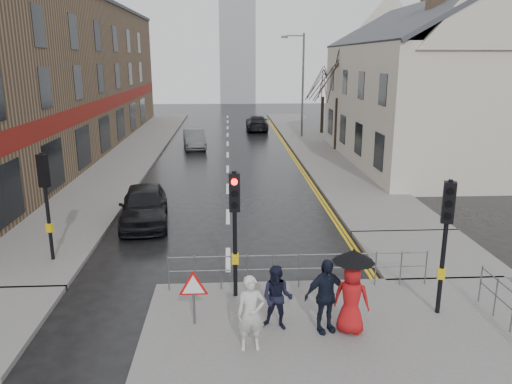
{
  "coord_description": "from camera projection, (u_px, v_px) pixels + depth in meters",
  "views": [
    {
      "loc": [
        0.07,
        -11.93,
        6.25
      ],
      "look_at": [
        0.96,
        4.07,
        1.95
      ],
      "focal_mm": 35.0,
      "sensor_mm": 36.0,
      "label": 1
    }
  ],
  "objects": [
    {
      "name": "pavement_bridge_right",
      "position": [
        426.0,
        253.0,
        16.35
      ],
      "size": [
        4.0,
        4.2,
        0.14
      ],
      "primitive_type": "cube",
      "color": "#605E5B",
      "rests_on": "ground"
    },
    {
      "name": "traffic_signal_near_left",
      "position": [
        235.0,
        212.0,
        12.69
      ],
      "size": [
        0.28,
        0.27,
        3.4
      ],
      "color": "black",
      "rests_on": "near_pavement"
    },
    {
      "name": "left_pavement",
      "position": [
        135.0,
        149.0,
        34.94
      ],
      "size": [
        4.0,
        44.0,
        0.14
      ],
      "primitive_type": "cube",
      "color": "#605E5B",
      "rests_on": "ground"
    },
    {
      "name": "pedestrian_with_umbrella",
      "position": [
        352.0,
        288.0,
        11.25
      ],
      "size": [
        0.96,
        0.96,
        2.02
      ],
      "color": "#AC1416",
      "rests_on": "near_pavement"
    },
    {
      "name": "near_pavement",
      "position": [
        380.0,
        380.0,
        9.89
      ],
      "size": [
        10.0,
        9.0,
        0.14
      ],
      "primitive_type": "cube",
      "color": "#605E5B",
      "rests_on": "ground"
    },
    {
      "name": "street_lamp",
      "position": [
        301.0,
        79.0,
        39.22
      ],
      "size": [
        1.83,
        0.25,
        8.0
      ],
      "color": "#595B5E",
      "rests_on": "right_pavement"
    },
    {
      "name": "building_right_cream",
      "position": [
        427.0,
        84.0,
        29.89
      ],
      "size": [
        9.0,
        16.4,
        10.1
      ],
      "color": "beige",
      "rests_on": "ground"
    },
    {
      "name": "tree_near",
      "position": [
        338.0,
        75.0,
        33.41
      ],
      "size": [
        2.4,
        2.4,
        6.58
      ],
      "color": "black",
      "rests_on": "right_pavement"
    },
    {
      "name": "right_pavement",
      "position": [
        314.0,
        143.0,
        37.56
      ],
      "size": [
        4.0,
        40.0,
        0.14
      ],
      "primitive_type": "cube",
      "color": "#605E5B",
      "rests_on": "ground"
    },
    {
      "name": "pedestrian_a",
      "position": [
        251.0,
        313.0,
        10.65
      ],
      "size": [
        0.63,
        0.43,
        1.68
      ],
      "primitive_type": "imported",
      "rotation": [
        0.0,
        0.0,
        0.05
      ],
      "color": "#BCBBB8",
      "rests_on": "near_pavement"
    },
    {
      "name": "church_tower",
      "position": [
        237.0,
        38.0,
        70.66
      ],
      "size": [
        5.0,
        5.0,
        18.0
      ],
      "primitive_type": "cube",
      "color": "#999BA1",
      "rests_on": "ground"
    },
    {
      "name": "car_far",
      "position": [
        257.0,
        123.0,
        44.39
      ],
      "size": [
        1.95,
        4.69,
        1.36
      ],
      "primitive_type": "imported",
      "rotation": [
        0.0,
        0.0,
        3.13
      ],
      "color": "black",
      "rests_on": "ground"
    },
    {
      "name": "pedestrian_b",
      "position": [
        277.0,
        298.0,
        11.49
      ],
      "size": [
        0.89,
        0.79,
        1.54
      ],
      "primitive_type": "imported",
      "rotation": [
        0.0,
        0.0,
        -0.32
      ],
      "color": "black",
      "rests_on": "near_pavement"
    },
    {
      "name": "pedestrian_d",
      "position": [
        325.0,
        296.0,
        11.35
      ],
      "size": [
        1.12,
        0.72,
        1.77
      ],
      "primitive_type": "imported",
      "rotation": [
        0.0,
        0.0,
        0.3
      ],
      "color": "black",
      "rests_on": "near_pavement"
    },
    {
      "name": "tree_far",
      "position": [
        323.0,
        81.0,
        41.34
      ],
      "size": [
        2.4,
        2.4,
        5.64
      ],
      "color": "black",
      "rests_on": "right_pavement"
    },
    {
      "name": "warning_sign",
      "position": [
        193.0,
        289.0,
        11.65
      ],
      "size": [
        0.8,
        0.07,
        1.35
      ],
      "color": "#595B5E",
      "rests_on": "near_pavement"
    },
    {
      "name": "traffic_signal_far_left",
      "position": [
        45.0,
        188.0,
        15.09
      ],
      "size": [
        0.34,
        0.33,
        3.4
      ],
      "color": "black",
      "rests_on": "left_pavement"
    },
    {
      "name": "car_parked",
      "position": [
        144.0,
        205.0,
        19.31
      ],
      "size": [
        2.27,
        4.58,
        1.5
      ],
      "primitive_type": "imported",
      "rotation": [
        0.0,
        0.0,
        0.11
      ],
      "color": "black",
      "rests_on": "ground"
    },
    {
      "name": "guard_railing_front",
      "position": [
        299.0,
        263.0,
        13.59
      ],
      "size": [
        7.14,
        0.04,
        1.0
      ],
      "color": "#595B5E",
      "rests_on": "near_pavement"
    },
    {
      "name": "ground",
      "position": [
        228.0,
        304.0,
        13.13
      ],
      "size": [
        120.0,
        120.0,
        0.0
      ],
      "primitive_type": "plane",
      "color": "black",
      "rests_on": "ground"
    },
    {
      "name": "traffic_signal_near_right",
      "position": [
        446.0,
        224.0,
        11.8
      ],
      "size": [
        0.34,
        0.33,
        3.4
      ],
      "color": "black",
      "rests_on": "near_pavement"
    },
    {
      "name": "car_mid",
      "position": [
        194.0,
        139.0,
        35.6
      ],
      "size": [
        1.95,
        4.19,
        1.33
      ],
      "primitive_type": "imported",
      "rotation": [
        0.0,
        0.0,
        0.14
      ],
      "color": "#4A4E50",
      "rests_on": "ground"
    },
    {
      "name": "building_left_terrace",
      "position": [
        42.0,
        78.0,
        32.4
      ],
      "size": [
        8.0,
        42.0,
        10.0
      ],
      "primitive_type": "cube",
      "color": "brown",
      "rests_on": "ground"
    }
  ]
}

